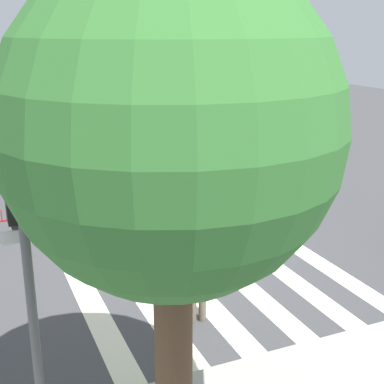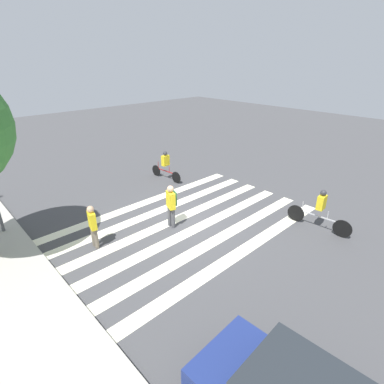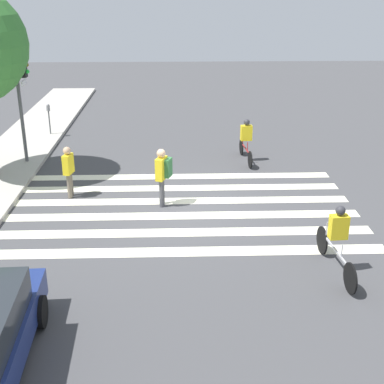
# 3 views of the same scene
# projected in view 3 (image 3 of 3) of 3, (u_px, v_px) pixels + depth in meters

# --- Properties ---
(ground_plane) EXTENTS (60.00, 60.00, 0.00)m
(ground_plane) POSITION_uv_depth(u_px,v_px,m) (183.00, 208.00, 15.63)
(ground_plane) COLOR #444447
(crosswalk_stripes) EXTENTS (5.89, 10.00, 0.01)m
(crosswalk_stripes) POSITION_uv_depth(u_px,v_px,m) (183.00, 208.00, 15.63)
(crosswalk_stripes) COLOR #F2EDCC
(crosswalk_stripes) RESTS_ON ground_plane
(traffic_light) EXTENTS (0.60, 0.50, 4.17)m
(traffic_light) POSITION_uv_depth(u_px,v_px,m) (22.00, 83.00, 18.22)
(traffic_light) COLOR #515456
(traffic_light) RESTS_ON ground_plane
(parking_meter) EXTENTS (0.15, 0.15, 1.42)m
(parking_meter) POSITION_uv_depth(u_px,v_px,m) (49.00, 113.00, 22.30)
(parking_meter) COLOR #515456
(parking_meter) RESTS_ON ground_plane
(pedestrian_adult_blue_shirt) EXTENTS (0.48, 0.29, 1.60)m
(pedestrian_adult_blue_shirt) POSITION_uv_depth(u_px,v_px,m) (69.00, 169.00, 16.12)
(pedestrian_adult_blue_shirt) COLOR #6B6051
(pedestrian_adult_blue_shirt) RESTS_ON ground_plane
(pedestrian_adult_yellow_jacket) EXTENTS (0.53, 0.50, 1.73)m
(pedestrian_adult_yellow_jacket) POSITION_uv_depth(u_px,v_px,m) (163.00, 173.00, 15.48)
(pedestrian_adult_yellow_jacket) COLOR #4C4C51
(pedestrian_adult_yellow_jacket) RESTS_ON ground_plane
(cyclist_far_lane) EXTENTS (2.18, 0.42, 1.57)m
(cyclist_far_lane) POSITION_uv_depth(u_px,v_px,m) (246.00, 138.00, 19.37)
(cyclist_far_lane) COLOR black
(cyclist_far_lane) RESTS_ON ground_plane
(cyclist_mid_street) EXTENTS (2.47, 0.42, 1.63)m
(cyclist_mid_street) POSITION_uv_depth(u_px,v_px,m) (337.00, 237.00, 11.93)
(cyclist_mid_street) COLOR black
(cyclist_mid_street) RESTS_ON ground_plane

